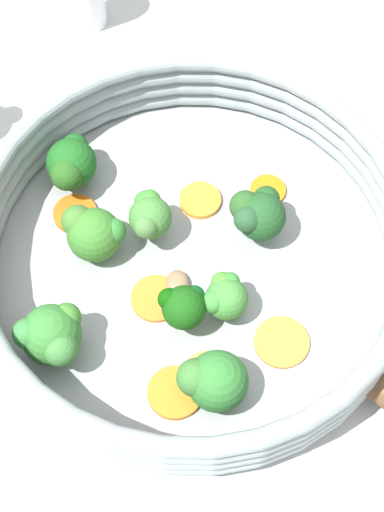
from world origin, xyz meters
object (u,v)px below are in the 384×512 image
(skillet, at_px, (192,268))
(carrot_slice_4, at_px, (75,214))
(carrot_slice_6, at_px, (175,393))
(broccoli_floret_4, at_px, (183,306))
(carrot_slice_2, at_px, (207,374))
(broccoli_floret_2, at_px, (93,232))
(carrot_slice_3, at_px, (156,298))
(carrot_slice_1, at_px, (268,190))
(broccoli_floret_0, at_px, (211,380))
(carrot_slice_0, at_px, (282,342))
(broccoli_floret_1, at_px, (149,216))
(carrot_slice_5, at_px, (205,201))
(broccoli_floret_5, at_px, (52,335))
(broccoli_floret_7, at_px, (225,297))
(broccoli_floret_6, at_px, (71,164))
(broccoli_floret_3, at_px, (258,214))
(mushroom_piece_0, at_px, (177,284))

(skillet, relative_size, carrot_slice_4, 9.09)
(carrot_slice_6, height_order, broccoli_floret_4, broccoli_floret_4)
(carrot_slice_2, xyz_separation_m, broccoli_floret_2, (-0.11, 0.10, 0.02))
(carrot_slice_3, distance_m, carrot_slice_4, 0.11)
(carrot_slice_1, height_order, broccoli_floret_0, broccoli_floret_0)
(skillet, xyz_separation_m, carrot_slice_6, (0.00, -0.11, 0.01))
(carrot_slice_0, relative_size, broccoli_floret_1, 0.92)
(skillet, height_order, carrot_slice_4, carrot_slice_4)
(carrot_slice_6, bearing_deg, skillet, 90.00)
(carrot_slice_3, height_order, broccoli_floret_2, broccoli_floret_2)
(carrot_slice_3, height_order, carrot_slice_5, carrot_slice_5)
(carrot_slice_2, xyz_separation_m, broccoli_floret_0, (0.00, -0.01, 0.02))
(skillet, distance_m, broccoli_floret_5, 0.14)
(carrot_slice_2, relative_size, broccoli_floret_7, 0.89)
(broccoli_floret_5, distance_m, broccoli_floret_6, 0.16)
(broccoli_floret_0, distance_m, broccoli_floret_2, 0.16)
(carrot_slice_3, distance_m, broccoli_floret_3, 0.11)
(carrot_slice_6, distance_m, mushroom_piece_0, 0.09)
(carrot_slice_3, distance_m, broccoli_floret_0, 0.09)
(carrot_slice_1, relative_size, broccoli_floret_5, 0.60)
(carrot_slice_5, bearing_deg, skillet, -93.56)
(broccoli_floret_1, relative_size, broccoli_floret_4, 1.00)
(carrot_slice_0, distance_m, broccoli_floret_0, 0.07)
(carrot_slice_0, relative_size, broccoli_floret_5, 0.85)
(carrot_slice_2, distance_m, carrot_slice_6, 0.03)
(mushroom_piece_0, bearing_deg, carrot_slice_2, -65.97)
(broccoli_floret_5, bearing_deg, skillet, 42.03)
(carrot_slice_4, xyz_separation_m, broccoli_floret_7, (0.14, -0.07, 0.02))
(carrot_slice_1, bearing_deg, broccoli_floret_6, -176.85)
(skillet, height_order, carrot_slice_6, carrot_slice_6)
(carrot_slice_5, height_order, mushroom_piece_0, mushroom_piece_0)
(carrot_slice_4, relative_size, broccoli_floret_1, 0.78)
(broccoli_floret_6, relative_size, mushroom_piece_0, 2.22)
(broccoli_floret_4, distance_m, broccoli_floret_6, 0.17)
(carrot_slice_0, bearing_deg, broccoli_floret_1, 143.55)
(carrot_slice_2, relative_size, carrot_slice_4, 0.98)
(carrot_slice_2, relative_size, broccoli_floret_1, 0.77)
(carrot_slice_4, distance_m, carrot_slice_5, 0.11)
(skillet, relative_size, carrot_slice_3, 8.21)
(mushroom_piece_0, bearing_deg, broccoli_floret_3, 44.29)
(broccoli_floret_1, height_order, broccoli_floret_4, same)
(carrot_slice_3, bearing_deg, skillet, 54.52)
(carrot_slice_1, xyz_separation_m, carrot_slice_4, (-0.16, -0.04, 0.00))
(skillet, xyz_separation_m, broccoli_floret_3, (0.05, 0.04, 0.04))
(broccoli_floret_3, relative_size, broccoli_floret_4, 1.05)
(broccoli_floret_7, bearing_deg, carrot_slice_4, 151.31)
(carrot_slice_6, distance_m, broccoli_floret_7, 0.08)
(carrot_slice_5, distance_m, broccoli_floret_2, 0.11)
(carrot_slice_4, xyz_separation_m, broccoli_floret_0, (0.13, -0.15, 0.02))
(carrot_slice_5, height_order, broccoli_floret_2, broccoli_floret_2)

